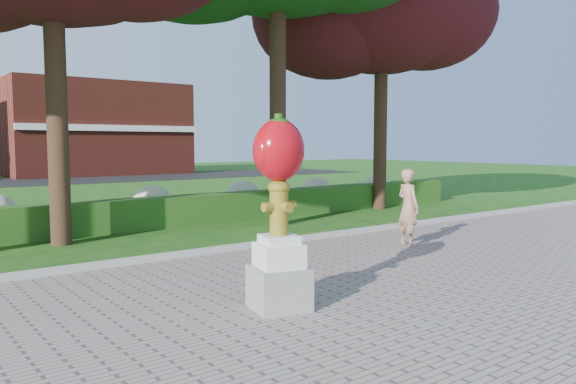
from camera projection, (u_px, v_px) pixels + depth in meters
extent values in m
plane|color=#134B12|center=(307.00, 286.00, 8.70)|extent=(100.00, 100.00, 0.00)
cube|color=gray|center=(563.00, 365.00, 5.53)|extent=(40.00, 14.00, 0.04)
cube|color=#ADADA5|center=(210.00, 251.00, 11.07)|extent=(40.00, 0.18, 0.15)
cube|color=#204C15|center=(132.00, 215.00, 14.21)|extent=(24.00, 0.70, 0.80)
ellipsoid|color=beige|center=(152.00, 203.00, 15.59)|extent=(1.10, 1.10, 0.99)
ellipsoid|color=beige|center=(243.00, 197.00, 17.41)|extent=(1.10, 1.10, 0.99)
ellipsoid|color=beige|center=(317.00, 192.00, 19.22)|extent=(1.10, 1.10, 0.99)
ellipsoid|color=beige|center=(378.00, 187.00, 21.04)|extent=(1.10, 1.10, 0.99)
cube|color=maroon|center=(93.00, 129.00, 40.17)|extent=(12.00, 8.00, 6.40)
cylinder|color=black|center=(57.00, 102.00, 11.97)|extent=(0.44, 0.44, 6.16)
cylinder|color=black|center=(278.00, 89.00, 14.86)|extent=(0.44, 0.44, 7.28)
cylinder|color=black|center=(380.00, 121.00, 18.73)|extent=(0.44, 0.44, 5.88)
ellipsoid|color=black|center=(329.00, 16.00, 18.15)|extent=(5.04, 5.04, 4.03)
ellipsoid|color=black|center=(426.00, 15.00, 18.81)|extent=(4.62, 4.62, 3.70)
cube|color=gray|center=(279.00, 288.00, 7.35)|extent=(0.83, 0.83, 0.55)
cube|color=silver|center=(279.00, 255.00, 7.31)|extent=(0.67, 0.67, 0.31)
cube|color=silver|center=(279.00, 239.00, 7.30)|extent=(0.54, 0.54, 0.11)
cylinder|color=olive|center=(279.00, 211.00, 7.26)|extent=(0.24, 0.24, 0.62)
ellipsoid|color=olive|center=(279.00, 187.00, 7.24)|extent=(0.29, 0.29, 0.20)
cylinder|color=olive|center=(268.00, 207.00, 7.15)|extent=(0.13, 0.12, 0.12)
cylinder|color=olive|center=(290.00, 205.00, 7.37)|extent=(0.13, 0.12, 0.12)
cylinder|color=olive|center=(287.00, 207.00, 7.13)|extent=(0.13, 0.13, 0.13)
cylinder|color=olive|center=(279.00, 181.00, 7.23)|extent=(0.09, 0.09, 0.06)
ellipsoid|color=#AB0911|center=(279.00, 150.00, 7.20)|extent=(0.70, 0.62, 0.81)
ellipsoid|color=#AB0911|center=(266.00, 152.00, 7.08)|extent=(0.34, 0.34, 0.51)
ellipsoid|color=#AB0911|center=(291.00, 152.00, 7.32)|extent=(0.34, 0.34, 0.51)
cylinder|color=#1C4F12|center=(279.00, 119.00, 7.16)|extent=(0.11, 0.11, 0.13)
ellipsoid|color=#1C4F12|center=(279.00, 122.00, 7.16)|extent=(0.27, 0.27, 0.09)
imported|color=#A6775E|center=(408.00, 207.00, 11.84)|extent=(0.50, 0.66, 1.63)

